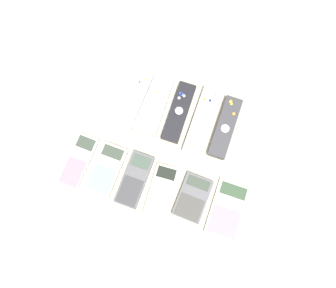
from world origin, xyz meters
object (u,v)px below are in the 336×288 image
remote_3 (202,120)px  calculator_5 (228,209)px  calculator_1 (107,169)px  remote_4 (225,127)px  remote_1 (157,106)px  calculator_4 (193,198)px  calculator_2 (135,180)px  calculator_3 (162,190)px  remote_0 (134,99)px  calculator_0 (79,160)px  remote_2 (179,112)px

remote_3 → calculator_5: size_ratio=1.33×
calculator_1 → remote_4: bearing=40.5°
remote_1 → remote_4: remote_4 is taller
calculator_1 → remote_1: bearing=74.0°
remote_3 → calculator_4: remote_3 is taller
remote_1 → remote_3: bearing=-1.2°
calculator_2 → calculator_3: size_ratio=1.06×
remote_1 → calculator_5: remote_1 is taller
remote_0 → calculator_5: remote_0 is taller
calculator_4 → calculator_0: bearing=-176.4°
remote_1 → calculator_1: size_ratio=1.24×
calculator_1 → remote_0: bearing=91.6°
remote_0 → calculator_0: size_ratio=1.18×
calculator_1 → calculator_5: calculator_1 is taller
calculator_3 → calculator_2: bearing=174.2°
remote_0 → calculator_0: remote_0 is taller
remote_2 → calculator_1: 0.26m
remote_0 → calculator_3: bearing=-51.6°
remote_3 → calculator_5: 0.25m
remote_0 → calculator_1: remote_0 is taller
calculator_0 → calculator_3: (0.24, -0.01, 0.00)m
remote_0 → remote_4: remote_4 is taller
remote_4 → remote_0: bearing=-178.6°
calculator_2 → calculator_4: calculator_2 is taller
calculator_1 → calculator_4: size_ratio=1.15×
remote_1 → calculator_5: bearing=-38.8°
calculator_2 → calculator_5: (0.26, 0.00, -0.00)m
remote_3 → calculator_1: bearing=-133.0°
remote_0 → remote_2: 0.14m
calculator_5 → calculator_4: bearing=-179.1°
calculator_0 → calculator_3: bearing=1.8°
remote_3 → calculator_3: bearing=-100.7°
remote_3 → remote_2: bearing=178.5°
remote_4 → calculator_3: 0.25m
remote_3 → remote_4: (0.07, 0.00, 0.00)m
remote_2 → calculator_4: 0.24m
remote_2 → calculator_0: (-0.22, -0.22, -0.00)m
remote_1 → calculator_1: bearing=-109.0°
remote_2 → calculator_0: bearing=-135.3°
calculator_1 → calculator_4: bearing=2.6°
remote_3 → remote_4: size_ratio=1.12×
remote_4 → calculator_5: remote_4 is taller
remote_3 → calculator_0: size_ratio=1.32×
calculator_3 → calculator_4: (0.09, 0.01, 0.00)m
calculator_3 → calculator_4: 0.09m
remote_3 → calculator_4: size_ratio=1.61×
remote_4 → calculator_3: (-0.11, -0.22, -0.01)m
remote_1 → remote_3: (0.13, -0.00, -0.00)m
remote_1 → remote_3: 0.13m
remote_0 → calculator_0: 0.23m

